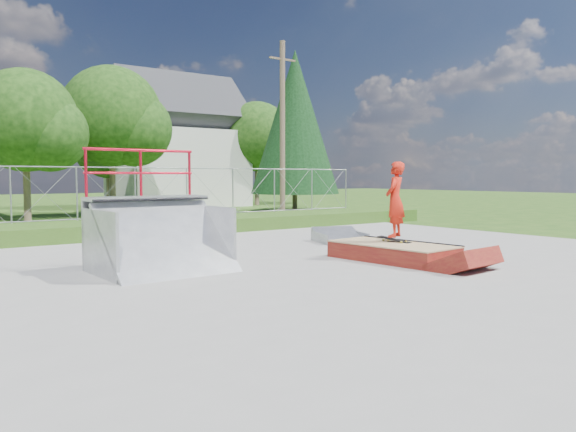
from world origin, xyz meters
The scene contains 16 objects.
ground centered at (0.00, 0.00, 0.00)m, with size 120.00×120.00×0.00m, color #264F16.
concrete_pad centered at (0.00, 0.00, 0.02)m, with size 20.00×16.00×0.04m, color gray.
grass_berm centered at (0.00, 9.50, 0.25)m, with size 24.00×3.00×0.50m, color #264F16.
grind_box centered at (2.16, 0.30, 0.21)m, with size 1.63×2.98×0.43m.
quarter_pipe centered at (-2.72, 2.02, 1.27)m, with size 2.55×2.16×2.55m, color #9FA2A7, non-canonical shape.
flat_bank_ramp centered at (3.63, 3.76, 0.20)m, with size 1.32×1.41×0.40m, color #9FA2A7, non-canonical shape.
skateboard centered at (2.41, 0.46, 0.47)m, with size 0.22×0.80×0.02m, color black.
skater centered at (2.41, 0.46, 1.35)m, with size 0.64×0.42×1.77m, color red.
chain_link_fence centered at (0.00, 10.50, 1.40)m, with size 20.00×0.06×1.80m, color gray, non-canonical shape.
gable_house centered at (9.00, 26.00, 3.84)m, with size 8.40×6.08×8.94m.
utility_pole centered at (7.50, 12.00, 4.00)m, with size 0.24×0.24×8.00m, color brown.
tree_left_near centered at (-1.75, 17.83, 4.24)m, with size 4.76×4.48×6.65m.
tree_center centered at (2.78, 19.81, 4.85)m, with size 5.44×5.12×7.60m.
tree_right_far centered at (14.27, 23.82, 4.54)m, with size 5.10×4.80×7.12m.
tree_back_mid centered at (5.21, 27.86, 3.63)m, with size 4.08×3.84×5.70m.
conifer_tree centered at (12.00, 17.00, 5.05)m, with size 5.04×5.04×9.10m.
Camera 1 is at (-7.41, -8.60, 1.96)m, focal length 35.00 mm.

